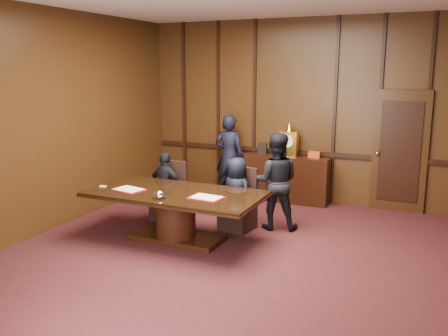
% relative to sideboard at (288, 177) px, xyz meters
% --- Properties ---
extents(room, '(7.00, 7.04, 3.50)m').
position_rel_sideboard_xyz_m(room, '(0.07, -3.12, 1.24)').
color(room, black).
rests_on(room, ground).
extents(sideboard, '(1.60, 0.45, 1.54)m').
position_rel_sideboard_xyz_m(sideboard, '(0.00, 0.00, 0.00)').
color(sideboard, black).
rests_on(sideboard, ground).
extents(conference_table, '(2.62, 1.32, 0.76)m').
position_rel_sideboard_xyz_m(conference_table, '(-0.90, -2.80, 0.02)').
color(conference_table, black).
rests_on(conference_table, ground).
extents(folder_left, '(0.52, 0.42, 0.02)m').
position_rel_sideboard_xyz_m(folder_left, '(-1.59, -3.01, 0.28)').
color(folder_left, '#A70F11').
rests_on(folder_left, conference_table).
extents(folder_right, '(0.48, 0.36, 0.02)m').
position_rel_sideboard_xyz_m(folder_right, '(-0.32, -2.93, 0.28)').
color(folder_right, '#A70F11').
rests_on(folder_right, conference_table).
extents(inkstand, '(0.20, 0.14, 0.12)m').
position_rel_sideboard_xyz_m(inkstand, '(-0.90, -3.25, 0.33)').
color(inkstand, white).
rests_on(inkstand, conference_table).
extents(notepad, '(0.11, 0.09, 0.01)m').
position_rel_sideboard_xyz_m(notepad, '(-2.08, -3.01, 0.28)').
color(notepad, '#E2C66E').
rests_on(notepad, conference_table).
extents(chair_left, '(0.48, 0.48, 0.99)m').
position_rel_sideboard_xyz_m(chair_left, '(-1.55, -1.93, -0.19)').
color(chair_left, black).
rests_on(chair_left, ground).
extents(chair_right, '(0.55, 0.55, 0.99)m').
position_rel_sideboard_xyz_m(chair_right, '(-0.25, -1.93, -0.19)').
color(chair_right, black).
rests_on(chair_right, ground).
extents(signatory_left, '(0.72, 0.37, 1.18)m').
position_rel_sideboard_xyz_m(signatory_left, '(-1.55, -2.00, 0.10)').
color(signatory_left, black).
rests_on(signatory_left, ground).
extents(signatory_right, '(0.68, 0.55, 1.19)m').
position_rel_sideboard_xyz_m(signatory_right, '(-0.25, -2.00, 0.11)').
color(signatory_right, black).
rests_on(signatory_right, ground).
extents(witness_left, '(0.61, 0.40, 1.67)m').
position_rel_sideboard_xyz_m(witness_left, '(-1.19, -0.16, 0.35)').
color(witness_left, black).
rests_on(witness_left, ground).
extents(witness_right, '(0.90, 0.78, 1.57)m').
position_rel_sideboard_xyz_m(witness_right, '(0.28, -1.65, 0.30)').
color(witness_right, black).
rests_on(witness_right, ground).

